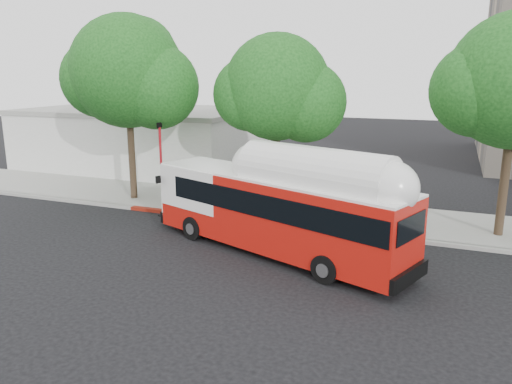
# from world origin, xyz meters

# --- Properties ---
(ground) EXTENTS (120.00, 120.00, 0.00)m
(ground) POSITION_xyz_m (0.00, 0.00, 0.00)
(ground) COLOR black
(ground) RESTS_ON ground
(sidewalk) EXTENTS (60.00, 5.00, 0.15)m
(sidewalk) POSITION_xyz_m (0.00, 6.50, 0.07)
(sidewalk) COLOR gray
(sidewalk) RESTS_ON ground
(curb_strip) EXTENTS (60.00, 0.30, 0.15)m
(curb_strip) POSITION_xyz_m (0.00, 3.90, 0.07)
(curb_strip) COLOR gray
(curb_strip) RESTS_ON ground
(red_curb_segment) EXTENTS (10.00, 0.32, 0.16)m
(red_curb_segment) POSITION_xyz_m (-3.00, 3.90, 0.08)
(red_curb_segment) COLOR maroon
(red_curb_segment) RESTS_ON ground
(street_tree_left) EXTENTS (6.67, 5.80, 9.74)m
(street_tree_left) POSITION_xyz_m (-8.53, 5.56, 6.60)
(street_tree_left) COLOR #2D2116
(street_tree_left) RESTS_ON ground
(street_tree_mid) EXTENTS (5.75, 5.00, 8.62)m
(street_tree_mid) POSITION_xyz_m (-0.59, 6.06, 5.91)
(street_tree_mid) COLOR #2D2116
(street_tree_mid) RESTS_ON ground
(low_commercial_bldg) EXTENTS (16.20, 10.20, 4.25)m
(low_commercial_bldg) POSITION_xyz_m (-14.00, 14.00, 2.15)
(low_commercial_bldg) COLOR silver
(low_commercial_bldg) RESTS_ON ground
(transit_bus) EXTENTS (11.67, 6.02, 3.46)m
(transit_bus) POSITION_xyz_m (0.91, 0.63, 1.62)
(transit_bus) COLOR #B6140C
(transit_bus) RESTS_ON ground
(signal_pole) EXTENTS (0.12, 0.42, 4.40)m
(signal_pole) POSITION_xyz_m (-6.59, 4.54, 2.26)
(signal_pole) COLOR #B3131C
(signal_pole) RESTS_ON ground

